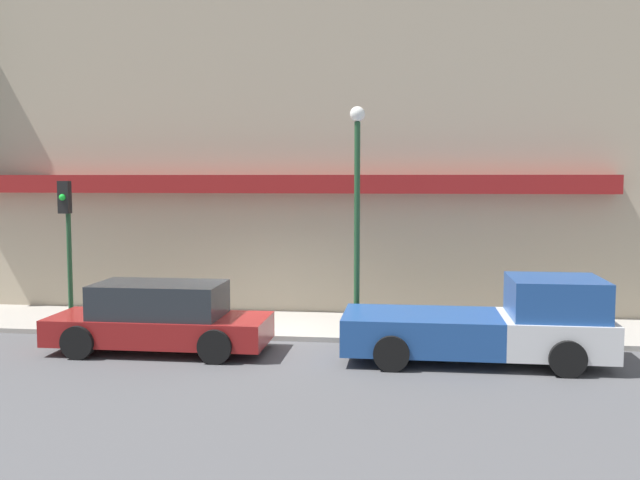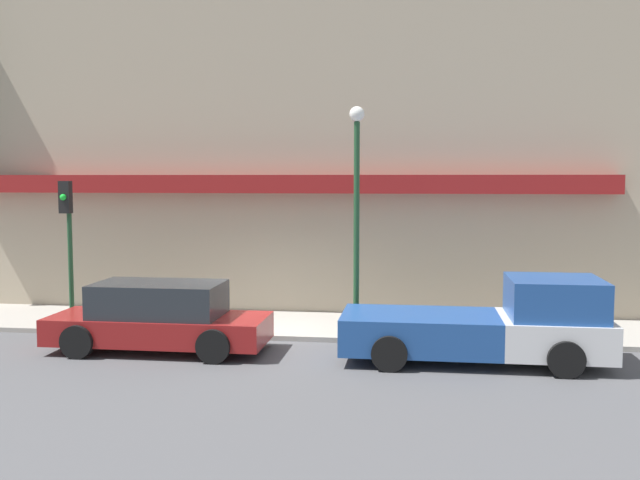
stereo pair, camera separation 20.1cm
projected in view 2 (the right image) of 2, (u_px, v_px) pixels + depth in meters
ground_plane at (252, 340)px, 17.07m from camera, size 80.00×80.00×0.00m
sidewalk at (266, 324)px, 18.63m from camera, size 36.00×3.18×0.12m
building at (286, 129)px, 21.20m from camera, size 19.80×3.80×10.72m
pickup_truck at (492, 325)px, 14.96m from camera, size 5.52×2.25×1.82m
parked_car at (159, 318)px, 15.95m from camera, size 4.87×2.00×1.55m
fire_hydrant at (224, 314)px, 17.75m from camera, size 0.19×0.19×0.73m
street_lamp at (357, 193)px, 16.80m from camera, size 0.36×0.36×5.43m
traffic_light at (68, 227)px, 17.75m from camera, size 0.28×0.42×3.68m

